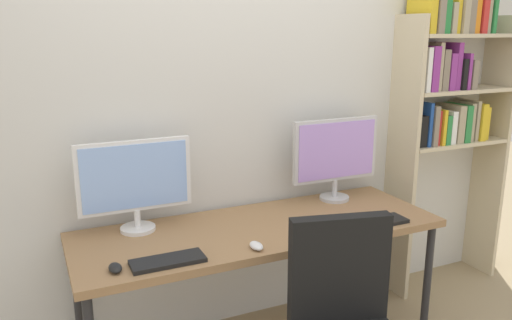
{
  "coord_description": "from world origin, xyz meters",
  "views": [
    {
      "loc": [
        -1.07,
        -1.7,
        1.75
      ],
      "look_at": [
        0.0,
        0.65,
        1.09
      ],
      "focal_mm": 35.93,
      "sensor_mm": 36.0,
      "label": 1
    }
  ],
  "objects_px": {
    "desk": "(260,236)",
    "monitor_right": "(336,154)",
    "keyboard_right": "(373,223)",
    "keyboard_left": "(168,261)",
    "monitor_left": "(135,181)",
    "mouse_left_side": "(115,268)",
    "mouse_right_side": "(256,246)",
    "bookshelf": "(448,97)"
  },
  "relations": [
    {
      "from": "monitor_right",
      "to": "mouse_right_side",
      "type": "relative_size",
      "value": 5.9
    },
    {
      "from": "monitor_left",
      "to": "bookshelf",
      "type": "bearing_deg",
      "value": 0.48
    },
    {
      "from": "monitor_right",
      "to": "keyboard_left",
      "type": "distance_m",
      "value": 1.27
    },
    {
      "from": "keyboard_left",
      "to": "monitor_left",
      "type": "bearing_deg",
      "value": 95.17
    },
    {
      "from": "keyboard_right",
      "to": "mouse_left_side",
      "type": "height_order",
      "value": "mouse_left_side"
    },
    {
      "from": "monitor_left",
      "to": "keyboard_right",
      "type": "relative_size",
      "value": 1.5
    },
    {
      "from": "mouse_left_side",
      "to": "desk",
      "type": "bearing_deg",
      "value": 15.29
    },
    {
      "from": "monitor_left",
      "to": "monitor_right",
      "type": "relative_size",
      "value": 1.02
    },
    {
      "from": "keyboard_left",
      "to": "keyboard_right",
      "type": "xyz_separation_m",
      "value": [
        1.12,
        0.0,
        0.0
      ]
    },
    {
      "from": "monitor_right",
      "to": "keyboard_left",
      "type": "height_order",
      "value": "monitor_right"
    },
    {
      "from": "keyboard_left",
      "to": "keyboard_right",
      "type": "bearing_deg",
      "value": 0.0
    },
    {
      "from": "monitor_left",
      "to": "keyboard_left",
      "type": "distance_m",
      "value": 0.51
    },
    {
      "from": "keyboard_right",
      "to": "mouse_right_side",
      "type": "height_order",
      "value": "mouse_right_side"
    },
    {
      "from": "monitor_left",
      "to": "mouse_left_side",
      "type": "height_order",
      "value": "monitor_left"
    },
    {
      "from": "desk",
      "to": "monitor_right",
      "type": "bearing_deg",
      "value": 19.49
    },
    {
      "from": "desk",
      "to": "monitor_right",
      "type": "xyz_separation_m",
      "value": [
        0.6,
        0.21,
        0.34
      ]
    },
    {
      "from": "bookshelf",
      "to": "monitor_right",
      "type": "xyz_separation_m",
      "value": [
        -0.87,
        -0.02,
        -0.29
      ]
    },
    {
      "from": "monitor_right",
      "to": "keyboard_left",
      "type": "relative_size",
      "value": 1.72
    },
    {
      "from": "bookshelf",
      "to": "keyboard_right",
      "type": "height_order",
      "value": "bookshelf"
    },
    {
      "from": "keyboard_right",
      "to": "mouse_right_side",
      "type": "relative_size",
      "value": 4.02
    },
    {
      "from": "monitor_left",
      "to": "mouse_right_side",
      "type": "xyz_separation_m",
      "value": [
        0.46,
        -0.47,
        -0.25
      ]
    },
    {
      "from": "keyboard_left",
      "to": "mouse_right_side",
      "type": "relative_size",
      "value": 3.44
    },
    {
      "from": "keyboard_left",
      "to": "mouse_left_side",
      "type": "bearing_deg",
      "value": 176.27
    },
    {
      "from": "bookshelf",
      "to": "keyboard_right",
      "type": "bearing_deg",
      "value": -153.09
    },
    {
      "from": "monitor_left",
      "to": "mouse_left_side",
      "type": "relative_size",
      "value": 6.02
    },
    {
      "from": "desk",
      "to": "bookshelf",
      "type": "relative_size",
      "value": 0.96
    },
    {
      "from": "mouse_left_side",
      "to": "monitor_left",
      "type": "bearing_deg",
      "value": 66.37
    },
    {
      "from": "bookshelf",
      "to": "mouse_right_side",
      "type": "height_order",
      "value": "bookshelf"
    },
    {
      "from": "monitor_left",
      "to": "mouse_right_side",
      "type": "distance_m",
      "value": 0.7
    },
    {
      "from": "monitor_right",
      "to": "mouse_right_side",
      "type": "xyz_separation_m",
      "value": [
        -0.74,
        -0.47,
        -0.27
      ]
    },
    {
      "from": "monitor_left",
      "to": "keyboard_left",
      "type": "bearing_deg",
      "value": -84.83
    },
    {
      "from": "desk",
      "to": "mouse_right_side",
      "type": "xyz_separation_m",
      "value": [
        -0.14,
        -0.26,
        0.07
      ]
    },
    {
      "from": "bookshelf",
      "to": "keyboard_left",
      "type": "height_order",
      "value": "bookshelf"
    },
    {
      "from": "monitor_left",
      "to": "mouse_right_side",
      "type": "height_order",
      "value": "monitor_left"
    },
    {
      "from": "desk",
      "to": "mouse_right_side",
      "type": "relative_size",
      "value": 20.22
    },
    {
      "from": "monitor_right",
      "to": "keyboard_right",
      "type": "distance_m",
      "value": 0.52
    },
    {
      "from": "desk",
      "to": "bookshelf",
      "type": "distance_m",
      "value": 1.61
    },
    {
      "from": "monitor_left",
      "to": "mouse_right_side",
      "type": "bearing_deg",
      "value": -45.4
    },
    {
      "from": "desk",
      "to": "mouse_left_side",
      "type": "height_order",
      "value": "mouse_left_side"
    },
    {
      "from": "keyboard_right",
      "to": "bookshelf",
      "type": "bearing_deg",
      "value": 26.91
    },
    {
      "from": "monitor_right",
      "to": "bookshelf",
      "type": "bearing_deg",
      "value": 1.14
    },
    {
      "from": "bookshelf",
      "to": "mouse_left_side",
      "type": "distance_m",
      "value": 2.36
    }
  ]
}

